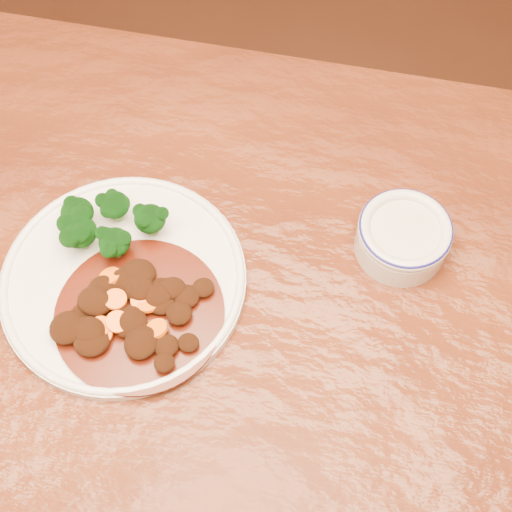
% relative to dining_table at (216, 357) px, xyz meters
% --- Properties ---
extents(ground, '(4.00, 4.00, 0.00)m').
position_rel_dining_table_xyz_m(ground, '(0.00, 0.00, -0.67)').
color(ground, '#482012').
rests_on(ground, ground).
extents(dining_table, '(1.59, 1.06, 0.75)m').
position_rel_dining_table_xyz_m(dining_table, '(0.00, 0.00, 0.00)').
color(dining_table, '#5E2710').
rests_on(dining_table, ground).
extents(dinner_plate, '(0.30, 0.30, 0.02)m').
position_rel_dining_table_xyz_m(dinner_plate, '(-0.12, 0.03, 0.09)').
color(dinner_plate, white).
rests_on(dinner_plate, dining_table).
extents(broccoli_florets, '(0.13, 0.09, 0.05)m').
position_rel_dining_table_xyz_m(broccoli_florets, '(-0.16, 0.08, 0.12)').
color(broccoli_florets, '#6A944C').
rests_on(broccoli_florets, dinner_plate).
extents(mince_stew, '(0.20, 0.20, 0.03)m').
position_rel_dining_table_xyz_m(mince_stew, '(-0.09, -0.01, 0.10)').
color(mince_stew, '#4B1408').
rests_on(mince_stew, dinner_plate).
extents(dip_bowl, '(0.11, 0.11, 0.05)m').
position_rel_dining_table_xyz_m(dip_bowl, '(0.18, 0.18, 0.11)').
color(dip_bowl, beige).
rests_on(dip_bowl, dining_table).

